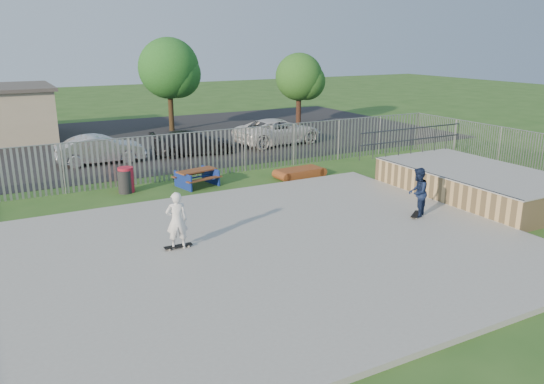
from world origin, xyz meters
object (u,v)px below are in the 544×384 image
car_silver (100,149)px  car_white (278,131)px  trash_bin_red (126,180)px  car_dark (193,143)px  picnic_table (197,178)px  tree_mid (169,68)px  skater_white (177,220)px  skater_navy (418,192)px  funbox (300,173)px  tree_right (299,77)px  trash_bin_grey (125,182)px

car_silver → car_white: (10.00, 0.27, 0.04)m
trash_bin_red → car_dark: (4.80, 5.45, 0.14)m
picnic_table → tree_mid: tree_mid is taller
car_silver → tree_mid: bearing=-35.9°
car_silver → skater_white: 12.58m
picnic_table → car_white: car_white is taller
skater_navy → skater_white: size_ratio=1.00×
funbox → car_silver: size_ratio=0.47×
tree_right → tree_mid: bearing=165.8°
car_white → tree_right: bearing=-47.3°
skater_white → car_dark: bearing=-101.1°
car_white → car_dark: bearing=88.2°
car_white → skater_white: size_ratio=3.16×
picnic_table → car_silver: car_silver is taller
picnic_table → trash_bin_red: size_ratio=1.87×
tree_mid → picnic_table: bearing=-104.0°
trash_bin_red → car_white: (10.14, 5.89, 0.24)m
funbox → car_white: bearing=64.7°
picnic_table → trash_bin_grey: trash_bin_grey is taller
picnic_table → tree_right: 16.92m
funbox → trash_bin_red: 7.37m
funbox → skater_navy: 6.84m
car_white → skater_white: (-10.39, -12.84, 0.23)m
trash_bin_grey → tree_right: bearing=37.3°
funbox → skater_navy: bearing=-89.8°
trash_bin_red → tree_right: size_ratio=0.20×
picnic_table → funbox: bearing=-22.7°
trash_bin_red → car_silver: 5.62m
car_dark → skater_navy: 13.79m
funbox → trash_bin_grey: size_ratio=2.17×
car_dark → car_silver: bearing=94.3°
skater_navy → tree_mid: bearing=-121.5°
trash_bin_grey → car_silver: 5.72m
tree_mid → car_silver: bearing=-128.4°
car_dark → tree_mid: bearing=-3.9°
funbox → car_silver: bearing=132.7°
car_silver → trash_bin_grey: bearing=-179.7°
car_dark → tree_mid: 8.65m
trash_bin_grey → car_dark: 7.39m
car_white → skater_white: 16.52m
skater_navy → skater_white: (-7.91, 1.08, 0.00)m
funbox → car_white: size_ratio=0.38×
picnic_table → car_silver: bearing=100.5°
car_dark → skater_white: size_ratio=2.62×
trash_bin_grey → car_silver: car_silver is taller
tree_right → skater_white: (-14.94, -18.11, -2.37)m
tree_mid → tree_right: (8.48, -2.14, -0.69)m
trash_bin_red → car_white: bearing=30.1°
picnic_table → trash_bin_grey: bearing=159.4°
picnic_table → skater_navy: bearing=-70.0°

